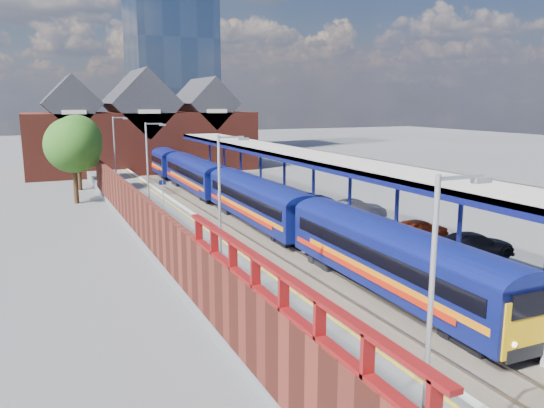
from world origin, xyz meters
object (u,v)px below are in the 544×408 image
(parked_car_silver, at_px, (357,209))
(lamp_post_a, at_px, (435,311))
(parked_car_blue, at_px, (311,199))
(lamp_post_c, at_px, (149,164))
(lamp_post_d, at_px, (116,147))
(parked_car_red, at_px, (418,230))
(lamp_post_b, at_px, (222,202))
(platform_sign, at_px, (163,190))
(train, at_px, (223,184))
(parked_car_dark, at_px, (474,245))

(parked_car_silver, bearing_deg, lamp_post_a, 165.68)
(parked_car_silver, relative_size, parked_car_blue, 1.08)
(lamp_post_c, bearing_deg, lamp_post_d, 90.00)
(parked_car_blue, bearing_deg, lamp_post_d, 42.15)
(lamp_post_a, relative_size, parked_car_red, 1.70)
(lamp_post_b, distance_m, parked_car_silver, 17.27)
(lamp_post_c, distance_m, parked_car_blue, 13.54)
(parked_car_red, height_order, parked_car_blue, parked_car_red)
(lamp_post_a, height_order, parked_car_red, lamp_post_a)
(parked_car_red, distance_m, parked_car_blue, 12.73)
(lamp_post_b, bearing_deg, lamp_post_a, -90.00)
(lamp_post_d, height_order, platform_sign, lamp_post_d)
(train, distance_m, lamp_post_c, 10.56)
(train, relative_size, parked_car_blue, 17.24)
(train, relative_size, parked_car_silver, 16.00)
(train, relative_size, lamp_post_c, 9.42)
(lamp_post_c, xyz_separation_m, parked_car_dark, (14.02, -17.42, -3.29))
(lamp_post_a, relative_size, lamp_post_d, 1.00)
(lamp_post_a, bearing_deg, lamp_post_c, 90.00)
(lamp_post_a, bearing_deg, parked_car_silver, 59.75)
(lamp_post_d, distance_m, parked_car_red, 32.49)
(parked_car_silver, bearing_deg, lamp_post_c, 81.71)
(parked_car_dark, bearing_deg, parked_car_blue, 5.93)
(lamp_post_c, xyz_separation_m, parked_car_blue, (13.08, -0.60, -3.46))
(lamp_post_a, height_order, parked_car_dark, lamp_post_a)
(platform_sign, bearing_deg, parked_car_silver, -33.39)
(parked_car_dark, bearing_deg, train, 17.19)
(parked_car_red, xyz_separation_m, parked_car_silver, (0.25, 7.08, -0.02))
(lamp_post_c, bearing_deg, platform_sign, 55.74)
(lamp_post_c, distance_m, parked_car_silver, 15.55)
(parked_car_dark, bearing_deg, parked_car_red, 8.47)
(lamp_post_c, height_order, parked_car_blue, lamp_post_c)
(platform_sign, xyz_separation_m, parked_car_dark, (12.66, -19.42, -0.98))
(train, distance_m, lamp_post_a, 37.39)
(train, bearing_deg, parked_car_red, -73.77)
(train, xyz_separation_m, parked_car_blue, (5.22, -7.05, -0.59))
(lamp_post_c, xyz_separation_m, lamp_post_d, (0.00, 16.00, 0.00))
(train, relative_size, lamp_post_d, 9.42)
(train, height_order, parked_car_dark, train)
(platform_sign, bearing_deg, lamp_post_a, -92.44)
(lamp_post_a, distance_m, lamp_post_d, 46.00)
(train, xyz_separation_m, lamp_post_a, (-7.86, -36.45, 2.87))
(lamp_post_b, height_order, parked_car_silver, lamp_post_b)
(lamp_post_c, xyz_separation_m, parked_car_silver, (13.86, -6.24, -3.31))
(parked_car_silver, xyz_separation_m, parked_car_dark, (0.17, -11.18, 0.03))
(lamp_post_d, bearing_deg, parked_car_dark, -67.23)
(lamp_post_b, distance_m, platform_sign, 18.20)
(platform_sign, relative_size, parked_car_red, 0.61)
(parked_car_red, bearing_deg, parked_car_blue, -4.08)
(lamp_post_c, height_order, parked_car_dark, lamp_post_c)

